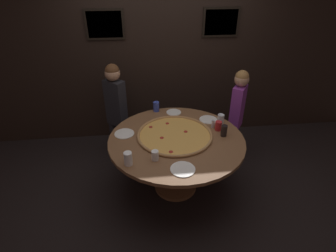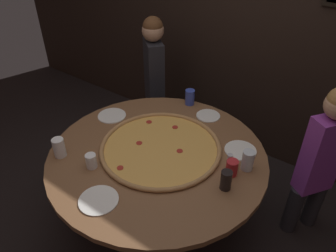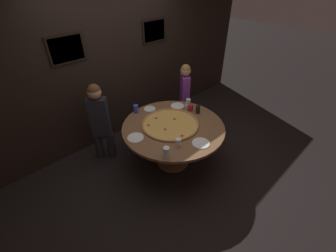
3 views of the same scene
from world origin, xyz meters
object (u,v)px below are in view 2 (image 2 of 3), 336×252
object	(u,v)px
drink_cup_front_edge	(232,168)
drink_cup_centre_back	(91,161)
drink_cup_far_left	(59,148)
diner_side_right	(321,158)
condiment_shaker	(229,160)
drink_cup_beside_pizza	(226,180)
drink_cup_by_shaker	(248,160)
giant_pizza	(161,147)
white_plate_far_back	(99,200)
white_plate_left_side	(208,116)
white_plate_right_side	(112,116)
white_plate_beside_cup	(240,150)
diner_far_right	(154,76)
drink_cup_near_right	(190,97)
dining_table	(158,167)

from	to	relation	value
drink_cup_front_edge	drink_cup_centre_back	bearing A→B (deg)	-148.16
drink_cup_far_left	diner_side_right	distance (m)	1.82
drink_cup_centre_back	condiment_shaker	size ratio (longest dim) A/B	1.05
drink_cup_beside_pizza	drink_cup_by_shaker	distance (m)	0.24
giant_pizza	drink_cup_beside_pizza	world-z (taller)	drink_cup_beside_pizza
drink_cup_front_edge	white_plate_far_back	xyz separation A→B (m)	(-0.53, -0.67, -0.05)
drink_cup_far_left	drink_cup_centre_back	size ratio (longest dim) A/B	1.37
white_plate_left_side	white_plate_right_side	distance (m)	0.79
giant_pizza	white_plate_beside_cup	distance (m)	0.57
giant_pizza	white_plate_beside_cup	size ratio (longest dim) A/B	3.84
white_plate_right_side	diner_side_right	xyz separation A→B (m)	(1.53, 0.50, -0.02)
diner_far_right	drink_cup_centre_back	bearing A→B (deg)	149.29
white_plate_right_side	condiment_shaker	distance (m)	1.06
drink_cup_centre_back	drink_cup_front_edge	bearing A→B (deg)	31.84
drink_cup_by_shaker	drink_cup_beside_pizza	bearing A→B (deg)	-97.35
drink_cup_front_edge	white_plate_left_side	distance (m)	0.68
diner_side_right	drink_cup_by_shaker	bearing A→B (deg)	-6.27
drink_cup_centre_back	condiment_shaker	bearing A→B (deg)	36.77
drink_cup_near_right	white_plate_right_side	world-z (taller)	drink_cup_near_right
dining_table	drink_cup_beside_pizza	xyz separation A→B (m)	(0.54, -0.01, 0.20)
drink_cup_near_right	drink_cup_by_shaker	xyz separation A→B (m)	(0.75, -0.46, 0.00)
giant_pizza	drink_cup_far_left	size ratio (longest dim) A/B	6.20
giant_pizza	drink_cup_beside_pizza	distance (m)	0.56
condiment_shaker	diner_side_right	xyz separation A→B (m)	(0.48, 0.47, -0.07)
drink_cup_far_left	white_plate_far_back	world-z (taller)	drink_cup_far_left
white_plate_left_side	white_plate_beside_cup	size ratio (longest dim) A/B	0.86
giant_pizza	drink_cup_centre_back	xyz separation A→B (m)	(-0.25, -0.42, 0.04)
drink_cup_near_right	white_plate_beside_cup	size ratio (longest dim) A/B	0.59
drink_cup_near_right	drink_cup_front_edge	size ratio (longest dim) A/B	1.20
drink_cup_front_edge	drink_cup_centre_back	size ratio (longest dim) A/B	1.08
white_plate_left_side	diner_side_right	size ratio (longest dim) A/B	0.15
drink_cup_by_shaker	diner_side_right	xyz separation A→B (m)	(0.37, 0.43, -0.09)
drink_cup_centre_back	diner_side_right	size ratio (longest dim) A/B	0.08
drink_cup_beside_pizza	drink_cup_front_edge	distance (m)	0.13
dining_table	drink_cup_near_right	xyz separation A→B (m)	(-0.18, 0.69, 0.20)
dining_table	drink_cup_front_edge	size ratio (longest dim) A/B	13.88
drink_cup_by_shaker	condiment_shaker	bearing A→B (deg)	-156.14
diner_side_right	diner_far_right	distance (m)	1.68
drink_cup_near_right	drink_cup_far_left	bearing A→B (deg)	-107.70
drink_cup_by_shaker	white_plate_right_side	distance (m)	1.17
drink_cup_near_right	diner_far_right	distance (m)	0.58
white_plate_far_back	diner_side_right	world-z (taller)	diner_side_right
white_plate_right_side	white_plate_beside_cup	bearing A→B (deg)	11.75
giant_pizza	white_plate_far_back	world-z (taller)	giant_pizza
condiment_shaker	diner_side_right	distance (m)	0.67
white_plate_right_side	condiment_shaker	world-z (taller)	condiment_shaker
drink_cup_front_edge	condiment_shaker	bearing A→B (deg)	128.02
condiment_shaker	white_plate_left_side	bearing A→B (deg)	133.64
drink_cup_beside_pizza	diner_side_right	world-z (taller)	diner_side_right
drink_cup_far_left	white_plate_beside_cup	distance (m)	1.26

